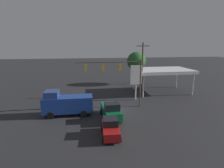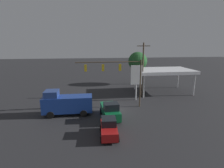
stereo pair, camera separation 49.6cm
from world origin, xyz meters
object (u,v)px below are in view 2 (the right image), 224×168
at_px(utility_pole, 143,69).
at_px(street_tree, 138,61).
at_px(hatchback_crossing, 109,128).
at_px(delivery_truck, 66,103).
at_px(traffic_signal_assembly, 117,72).
at_px(pickup_parked, 110,110).
at_px(price_sign, 136,76).

relative_size(utility_pole, street_tree, 1.26).
xyz_separation_m(utility_pole, hatchback_crossing, (7.94, 13.62, -4.37)).
bearing_deg(hatchback_crossing, delivery_truck, -138.90).
bearing_deg(traffic_signal_assembly, pickup_parked, 67.79).
bearing_deg(pickup_parked, utility_pole, 138.27).
height_order(delivery_truck, street_tree, street_tree).
distance_m(traffic_signal_assembly, utility_pole, 7.67).
distance_m(traffic_signal_assembly, delivery_truck, 8.66).
bearing_deg(traffic_signal_assembly, price_sign, -139.21).
bearing_deg(utility_pole, traffic_signal_assembly, 42.56).
distance_m(utility_pole, delivery_truck, 15.28).
height_order(traffic_signal_assembly, utility_pole, utility_pole).
height_order(utility_pole, delivery_truck, utility_pole).
distance_m(utility_pole, hatchback_crossing, 16.36).
bearing_deg(hatchback_crossing, traffic_signal_assembly, 168.06).
xyz_separation_m(price_sign, pickup_parked, (5.56, 7.30, -3.17)).
bearing_deg(traffic_signal_assembly, street_tree, -115.98).
bearing_deg(price_sign, hatchback_crossing, 62.10).
xyz_separation_m(traffic_signal_assembly, delivery_truck, (7.50, 1.72, -3.97)).
bearing_deg(traffic_signal_assembly, hatchback_crossing, 74.76).
distance_m(price_sign, hatchback_crossing, 13.85).
distance_m(price_sign, street_tree, 13.05).
bearing_deg(utility_pole, hatchback_crossing, 59.75).
distance_m(traffic_signal_assembly, street_tree, 17.65).
xyz_separation_m(delivery_truck, pickup_parked, (-5.93, 2.14, -0.58)).
bearing_deg(delivery_truck, pickup_parked, 160.86).
bearing_deg(pickup_parked, hatchback_crossing, -12.10).
bearing_deg(price_sign, pickup_parked, 52.69).
height_order(utility_pole, pickup_parked, utility_pole).
bearing_deg(hatchback_crossing, price_sign, 155.41).
height_order(price_sign, delivery_truck, price_sign).
relative_size(delivery_truck, pickup_parked, 1.29).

